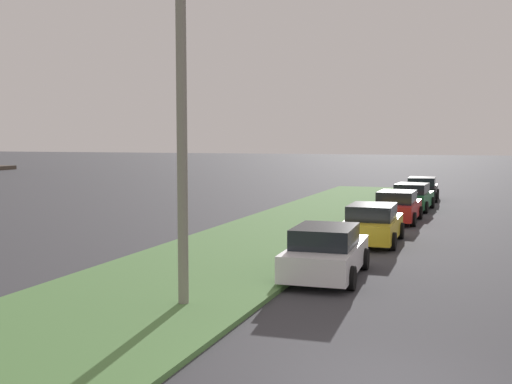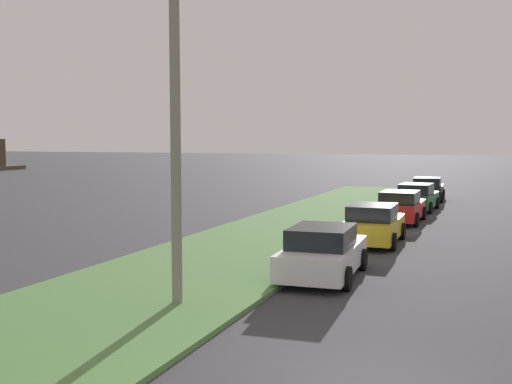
{
  "view_description": "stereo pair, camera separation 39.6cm",
  "coord_description": "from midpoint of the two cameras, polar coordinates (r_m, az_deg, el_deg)",
  "views": [
    {
      "loc": [
        -9.43,
        -1.34,
        3.87
      ],
      "look_at": [
        11.76,
        6.29,
        1.97
      ],
      "focal_mm": 44.07,
      "sensor_mm": 36.0,
      "label": 1
    },
    {
      "loc": [
        -9.29,
        -1.71,
        3.87
      ],
      "look_at": [
        11.76,
        6.29,
        1.97
      ],
      "focal_mm": 44.07,
      "sensor_mm": 36.0,
      "label": 2
    }
  ],
  "objects": [
    {
      "name": "grass_median",
      "position": [
        21.25,
        -2.3,
        -5.5
      ],
      "size": [
        60.0,
        6.0,
        0.12
      ],
      "primitive_type": "cube",
      "color": "#517F42",
      "rests_on": "ground"
    },
    {
      "name": "parked_car_white",
      "position": [
        17.67,
        5.72,
        -5.47
      ],
      "size": [
        4.38,
        2.17,
        1.47
      ],
      "rotation": [
        0.0,
        0.0,
        0.05
      ],
      "color": "silver",
      "rests_on": "ground"
    },
    {
      "name": "parked_car_yellow",
      "position": [
        23.68,
        10.05,
        -2.9
      ],
      "size": [
        4.33,
        2.08,
        1.47
      ],
      "rotation": [
        0.0,
        0.0,
        0.02
      ],
      "color": "gold",
      "rests_on": "ground"
    },
    {
      "name": "parked_car_red",
      "position": [
        29.99,
        12.32,
        -1.32
      ],
      "size": [
        4.32,
        2.07,
        1.47
      ],
      "rotation": [
        0.0,
        0.0,
        -0.01
      ],
      "color": "red",
      "rests_on": "ground"
    },
    {
      "name": "parked_car_green",
      "position": [
        35.17,
        13.67,
        -0.46
      ],
      "size": [
        4.38,
        2.18,
        1.47
      ],
      "rotation": [
        0.0,
        0.0,
        -0.05
      ],
      "color": "#1E6B38",
      "rests_on": "ground"
    },
    {
      "name": "parked_car_black",
      "position": [
        41.09,
        14.56,
        0.27
      ],
      "size": [
        4.36,
        2.13,
        1.47
      ],
      "rotation": [
        0.0,
        0.0,
        0.03
      ],
      "color": "black",
      "rests_on": "ground"
    },
    {
      "name": "streetlight",
      "position": [
        14.02,
        -6.47,
        6.92
      ],
      "size": [
        1.01,
        2.82,
        7.5
      ],
      "color": "gray",
      "rests_on": "ground"
    }
  ]
}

